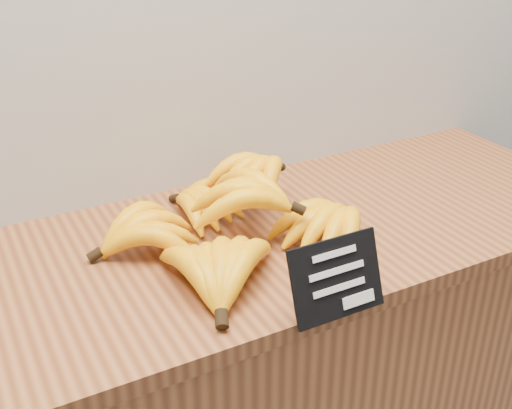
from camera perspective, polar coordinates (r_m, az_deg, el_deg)
The scene contains 3 objects.
counter_top at distance 1.19m, azimuth -1.13°, elevation -3.53°, with size 1.53×0.54×0.03m, color brown.
chalkboard_sign at distance 0.97m, azimuth 7.20°, elevation -6.55°, with size 0.15×0.01×0.12m, color black.
banana_pile at distance 1.13m, azimuth -2.28°, elevation -1.43°, with size 0.50×0.42×0.12m.
Camera 1 is at (-0.46, 1.83, 1.52)m, focal length 45.00 mm.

